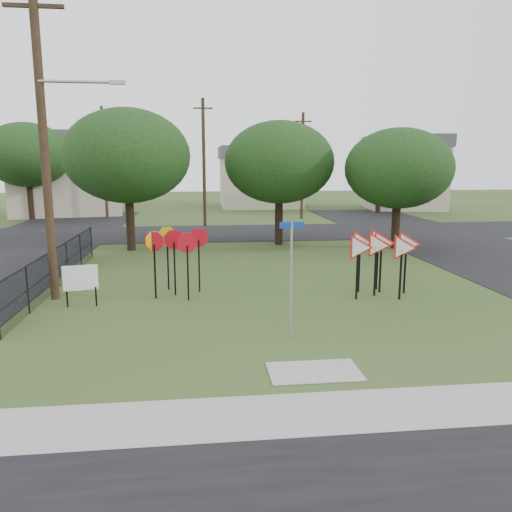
{
  "coord_description": "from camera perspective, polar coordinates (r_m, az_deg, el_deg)",
  "views": [
    {
      "loc": [
        -2.43,
        -12.43,
        4.49
      ],
      "look_at": [
        -0.66,
        3.0,
        1.6
      ],
      "focal_mm": 35.0,
      "sensor_mm": 36.0,
      "label": 1
    }
  ],
  "objects": [
    {
      "name": "sidewalk",
      "position": [
        9.68,
        9.2,
        -17.16
      ],
      "size": [
        30.0,
        1.6,
        0.02
      ],
      "primitive_type": "cube",
      "color": "gray",
      "rests_on": "ground"
    },
    {
      "name": "far_pole_c",
      "position": [
        43.1,
        -16.94,
        10.23
      ],
      "size": [
        1.4,
        0.24,
        9.0
      ],
      "color": "#3D2B1C",
      "rests_on": "ground"
    },
    {
      "name": "far_pole_b",
      "position": [
        41.3,
        5.32,
        10.29
      ],
      "size": [
        1.4,
        0.24,
        8.5
      ],
      "color": "#3D2B1C",
      "rests_on": "ground"
    },
    {
      "name": "info_board",
      "position": [
        16.69,
        -19.42,
        -2.51
      ],
      "size": [
        1.06,
        0.25,
        1.34
      ],
      "color": "black",
      "rests_on": "ground"
    },
    {
      "name": "house_mid",
      "position": [
        52.84,
        0.45,
        9.08
      ],
      "size": [
        8.4,
        8.4,
        6.2
      ],
      "color": "beige",
      "rests_on": "ground"
    },
    {
      "name": "stop_sign_cluster",
      "position": [
        17.18,
        -9.5,
        1.11
      ],
      "size": [
        2.18,
        1.75,
        2.3
      ],
      "color": "black",
      "rests_on": "ground"
    },
    {
      "name": "tree_far_left",
      "position": [
        44.55,
        -24.72,
        10.47
      ],
      "size": [
        6.8,
        6.8,
        7.73
      ],
      "color": "black",
      "rests_on": "ground"
    },
    {
      "name": "planting_strip",
      "position": [
        8.68,
        11.48,
        -20.75
      ],
      "size": [
        30.0,
        0.8,
        0.02
      ],
      "primitive_type": "cube",
      "color": "#2D461A",
      "rests_on": "ground"
    },
    {
      "name": "ground",
      "position": [
        13.44,
        4.32,
        -9.01
      ],
      "size": [
        140.0,
        140.0,
        0.0
      ],
      "primitive_type": "plane",
      "color": "#2D461A"
    },
    {
      "name": "far_pole_a",
      "position": [
        36.43,
        -5.97,
        10.65
      ],
      "size": [
        1.4,
        0.24,
        9.0
      ],
      "color": "#3D2B1C",
      "rests_on": "ground"
    },
    {
      "name": "fence_run",
      "position": [
        19.73,
        -21.6,
        -1.04
      ],
      "size": [
        0.05,
        11.55,
        1.5
      ],
      "color": "black",
      "rests_on": "ground"
    },
    {
      "name": "tree_near_left",
      "position": [
        26.67,
        -14.51,
        10.99
      ],
      "size": [
        6.4,
        6.4,
        7.27
      ],
      "color": "black",
      "rests_on": "ground"
    },
    {
      "name": "yield_sign_cluster",
      "position": [
        17.6,
        14.02,
        0.99
      ],
      "size": [
        2.83,
        1.91,
        2.26
      ],
      "color": "black",
      "rests_on": "ground"
    },
    {
      "name": "tree_far_right",
      "position": [
        47.37,
        13.97,
        10.29
      ],
      "size": [
        6.0,
        6.0,
        6.8
      ],
      "color": "black",
      "rests_on": "ground"
    },
    {
      "name": "street_far",
      "position": [
        32.83,
        -2.24,
        2.68
      ],
      "size": [
        60.0,
        8.0,
        0.02
      ],
      "primitive_type": "cube",
      "color": "black",
      "rests_on": "ground"
    },
    {
      "name": "street_right",
      "position": [
        27.05,
        25.82,
        -0.06
      ],
      "size": [
        8.0,
        50.0,
        0.02
      ],
      "primitive_type": "cube",
      "color": "black",
      "rests_on": "ground"
    },
    {
      "name": "utility_pole_main",
      "position": [
        17.61,
        -22.9,
        12.08
      ],
      "size": [
        3.55,
        0.33,
        10.0
      ],
      "color": "#3D2B1C",
      "rests_on": "ground"
    },
    {
      "name": "tree_near_right",
      "position": [
        27.49,
        15.98,
        9.58
      ],
      "size": [
        5.6,
        5.6,
        6.33
      ],
      "color": "black",
      "rests_on": "ground"
    },
    {
      "name": "tree_near_mid",
      "position": [
        27.79,
        2.67,
        10.63
      ],
      "size": [
        6.0,
        6.0,
        6.8
      ],
      "color": "black",
      "rests_on": "ground"
    },
    {
      "name": "curb_pad",
      "position": [
        11.25,
        6.67,
        -12.99
      ],
      "size": [
        2.0,
        1.2,
        0.02
      ],
      "primitive_type": "cube",
      "color": "gray",
      "rests_on": "ground"
    },
    {
      "name": "house_left",
      "position": [
        47.86,
        -20.8,
        8.85
      ],
      "size": [
        10.58,
        8.88,
        7.2
      ],
      "color": "beige",
      "rests_on": "ground"
    },
    {
      "name": "house_right",
      "position": [
        52.57,
        16.54,
        9.19
      ],
      "size": [
        8.3,
        8.3,
        7.2
      ],
      "color": "beige",
      "rests_on": "ground"
    },
    {
      "name": "street_name_sign",
      "position": [
        12.86,
        4.04,
        -1.84
      ],
      "size": [
        0.63,
        0.06,
        3.03
      ],
      "color": "#9B9FA3",
      "rests_on": "ground"
    }
  ]
}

